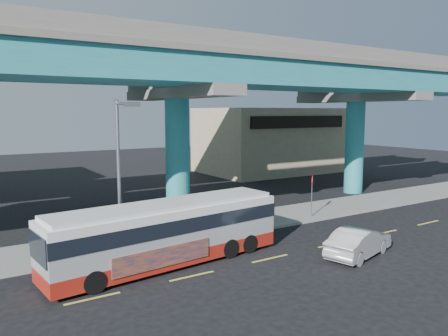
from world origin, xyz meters
TOP-DOWN VIEW (x-y plane):
  - ground at (0.00, 0.00)m, footprint 120.00×120.00m
  - sidewalk at (0.00, 5.50)m, footprint 70.00×4.00m
  - lane_markings at (-0.00, -0.30)m, footprint 58.00×0.12m
  - viaduct at (-0.00, 9.11)m, footprint 52.00×12.40m
  - building_beige at (18.00, 22.98)m, footprint 14.00×10.23m
  - transit_bus at (-4.22, 1.49)m, footprint 10.86×3.42m
  - sedan at (3.63, -2.22)m, footprint 3.51×4.83m
  - street_lamp at (-5.46, 3.46)m, footprint 0.50×2.32m
  - stop_sign at (6.79, 4.18)m, footprint 0.60×0.56m

SIDE VIEW (x-z plane):
  - ground at x=0.00m, z-range 0.00..0.00m
  - lane_markings at x=0.00m, z-range 0.00..0.01m
  - sidewalk at x=0.00m, z-range 0.00..0.15m
  - sedan at x=3.63m, z-range 0.00..1.35m
  - transit_bus at x=-4.22m, z-range 0.13..2.87m
  - stop_sign at x=6.79m, z-range 0.74..3.38m
  - building_beige at x=18.00m, z-range 0.01..7.01m
  - street_lamp at x=-5.46m, z-range 1.25..8.24m
  - viaduct at x=0.00m, z-range 3.29..14.99m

